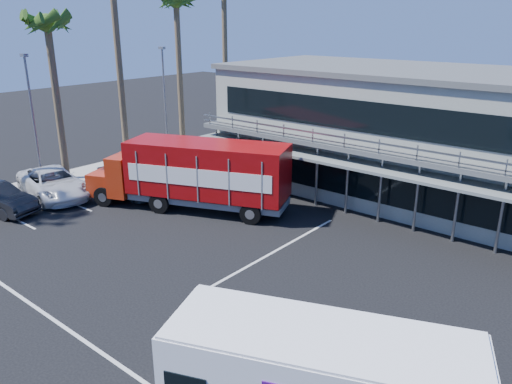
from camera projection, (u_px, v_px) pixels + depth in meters
The scene contains 11 objects.
ground at pixel (192, 264), 21.33m from camera, with size 120.00×120.00×0.00m, color black.
building at pixel (411, 132), 29.21m from camera, with size 22.40×12.00×7.30m.
curb_strip at pixel (106, 169), 34.70m from camera, with size 3.00×32.00×0.16m, color #A5A399.
palm_c at pixel (48, 32), 29.48m from camera, with size 2.80×2.80×10.75m.
palm_e at pixel (176, 10), 36.20m from camera, with size 2.80×2.80×12.25m.
light_pole_near at pixel (33, 117), 29.14m from camera, with size 0.50×0.25×8.09m.
light_pole_far at pixel (165, 98), 36.42m from camera, with size 0.50×0.25×8.09m.
red_truck at pixel (194, 173), 26.88m from camera, with size 11.34×6.59×3.77m.
parked_car_c at pixel (54, 183), 29.16m from camera, with size 2.76×5.99×1.66m, color silver.
parked_car_d at pixel (130, 183), 29.74m from camera, with size 1.92×4.72×1.37m, color #333C45.
parked_car_e at pixel (181, 152), 36.49m from camera, with size 1.66×4.13×1.41m, color gray.
Camera 1 is at (14.32, -13.01, 9.87)m, focal length 35.00 mm.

